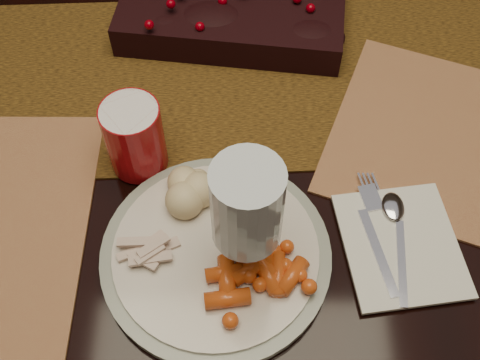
{
  "coord_description": "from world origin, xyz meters",
  "views": [
    {
      "loc": [
        -0.01,
        -0.64,
        1.41
      ],
      "look_at": [
        -0.01,
        -0.24,
        0.8
      ],
      "focal_mm": 45.0,
      "sensor_mm": 36.0,
      "label": 1
    }
  ],
  "objects_px": {
    "baby_carrots": "(258,274)",
    "mashed_potatoes": "(200,187)",
    "napkin": "(401,245)",
    "dinner_plate": "(216,253)",
    "wine_glass": "(247,230)",
    "centerpiece": "(232,10)",
    "dining_table": "(244,197)",
    "turkey_shreds": "(145,253)",
    "red_cup": "(135,137)"
  },
  "relations": [
    {
      "from": "baby_carrots",
      "to": "mashed_potatoes",
      "type": "bearing_deg",
      "value": 122.46
    },
    {
      "from": "baby_carrots",
      "to": "mashed_potatoes",
      "type": "distance_m",
      "value": 0.13
    },
    {
      "from": "baby_carrots",
      "to": "napkin",
      "type": "bearing_deg",
      "value": 15.53
    },
    {
      "from": "baby_carrots",
      "to": "napkin",
      "type": "xyz_separation_m",
      "value": [
        0.17,
        0.05,
        -0.02
      ]
    },
    {
      "from": "dinner_plate",
      "to": "wine_glass",
      "type": "height_order",
      "value": "wine_glass"
    },
    {
      "from": "centerpiece",
      "to": "mashed_potatoes",
      "type": "height_order",
      "value": "centerpiece"
    },
    {
      "from": "dining_table",
      "to": "baby_carrots",
      "type": "xyz_separation_m",
      "value": [
        0.01,
        -0.35,
        0.4
      ]
    },
    {
      "from": "dinner_plate",
      "to": "turkey_shreds",
      "type": "bearing_deg",
      "value": -174.24
    },
    {
      "from": "dinner_plate",
      "to": "napkin",
      "type": "xyz_separation_m",
      "value": [
        0.22,
        0.01,
        -0.0
      ]
    },
    {
      "from": "centerpiece",
      "to": "red_cup",
      "type": "relative_size",
      "value": 3.28
    },
    {
      "from": "napkin",
      "to": "wine_glass",
      "type": "xyz_separation_m",
      "value": [
        -0.19,
        -0.03,
        0.1
      ]
    },
    {
      "from": "centerpiece",
      "to": "napkin",
      "type": "bearing_deg",
      "value": -61.58
    },
    {
      "from": "napkin",
      "to": "baby_carrots",
      "type": "bearing_deg",
      "value": -172.57
    },
    {
      "from": "turkey_shreds",
      "to": "wine_glass",
      "type": "height_order",
      "value": "wine_glass"
    },
    {
      "from": "baby_carrots",
      "to": "wine_glass",
      "type": "relative_size",
      "value": 0.49
    },
    {
      "from": "turkey_shreds",
      "to": "baby_carrots",
      "type": "bearing_deg",
      "value": -11.25
    },
    {
      "from": "centerpiece",
      "to": "wine_glass",
      "type": "bearing_deg",
      "value": -87.2
    },
    {
      "from": "baby_carrots",
      "to": "mashed_potatoes",
      "type": "relative_size",
      "value": 1.27
    },
    {
      "from": "turkey_shreds",
      "to": "napkin",
      "type": "xyz_separation_m",
      "value": [
        0.3,
        0.02,
        -0.02
      ]
    },
    {
      "from": "baby_carrots",
      "to": "turkey_shreds",
      "type": "distance_m",
      "value": 0.13
    },
    {
      "from": "centerpiece",
      "to": "wine_glass",
      "type": "relative_size",
      "value": 1.65
    },
    {
      "from": "turkey_shreds",
      "to": "mashed_potatoes",
      "type": "bearing_deg",
      "value": 54.04
    },
    {
      "from": "mashed_potatoes",
      "to": "napkin",
      "type": "bearing_deg",
      "value": -14.07
    },
    {
      "from": "dining_table",
      "to": "napkin",
      "type": "distance_m",
      "value": 0.52
    },
    {
      "from": "centerpiece",
      "to": "dinner_plate",
      "type": "relative_size",
      "value": 1.22
    },
    {
      "from": "baby_carrots",
      "to": "wine_glass",
      "type": "height_order",
      "value": "wine_glass"
    },
    {
      "from": "napkin",
      "to": "mashed_potatoes",
      "type": "bearing_deg",
      "value": 157.83
    },
    {
      "from": "dinner_plate",
      "to": "baby_carrots",
      "type": "height_order",
      "value": "baby_carrots"
    },
    {
      "from": "baby_carrots",
      "to": "mashed_potatoes",
      "type": "xyz_separation_m",
      "value": [
        -0.07,
        0.11,
        0.01
      ]
    },
    {
      "from": "red_cup",
      "to": "wine_glass",
      "type": "distance_m",
      "value": 0.22
    },
    {
      "from": "dining_table",
      "to": "centerpiece",
      "type": "distance_m",
      "value": 0.42
    },
    {
      "from": "napkin",
      "to": "centerpiece",
      "type": "bearing_deg",
      "value": 110.33
    },
    {
      "from": "dinner_plate",
      "to": "napkin",
      "type": "distance_m",
      "value": 0.22
    },
    {
      "from": "red_cup",
      "to": "baby_carrots",
      "type": "bearing_deg",
      "value": -48.57
    },
    {
      "from": "dining_table",
      "to": "centerpiece",
      "type": "bearing_deg",
      "value": 104.03
    },
    {
      "from": "dining_table",
      "to": "mashed_potatoes",
      "type": "xyz_separation_m",
      "value": [
        -0.06,
        -0.24,
        0.42
      ]
    },
    {
      "from": "wine_glass",
      "to": "centerpiece",
      "type": "bearing_deg",
      "value": 92.8
    },
    {
      "from": "mashed_potatoes",
      "to": "napkin",
      "type": "xyz_separation_m",
      "value": [
        0.24,
        -0.06,
        -0.03
      ]
    },
    {
      "from": "dinner_plate",
      "to": "mashed_potatoes",
      "type": "distance_m",
      "value": 0.08
    },
    {
      "from": "centerpiece",
      "to": "red_cup",
      "type": "height_order",
      "value": "red_cup"
    },
    {
      "from": "dining_table",
      "to": "baby_carrots",
      "type": "bearing_deg",
      "value": -87.71
    },
    {
      "from": "wine_glass",
      "to": "turkey_shreds",
      "type": "bearing_deg",
      "value": 175.27
    },
    {
      "from": "mashed_potatoes",
      "to": "napkin",
      "type": "distance_m",
      "value": 0.25
    },
    {
      "from": "dinner_plate",
      "to": "mashed_potatoes",
      "type": "bearing_deg",
      "value": 105.2
    },
    {
      "from": "centerpiece",
      "to": "dinner_plate",
      "type": "bearing_deg",
      "value": -92.21
    },
    {
      "from": "baby_carrots",
      "to": "mashed_potatoes",
      "type": "height_order",
      "value": "mashed_potatoes"
    },
    {
      "from": "dinner_plate",
      "to": "turkey_shreds",
      "type": "height_order",
      "value": "turkey_shreds"
    },
    {
      "from": "napkin",
      "to": "wine_glass",
      "type": "bearing_deg",
      "value": -178.38
    },
    {
      "from": "dining_table",
      "to": "dinner_plate",
      "type": "bearing_deg",
      "value": -96.25
    },
    {
      "from": "dinner_plate",
      "to": "turkey_shreds",
      "type": "relative_size",
      "value": 3.88
    }
  ]
}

